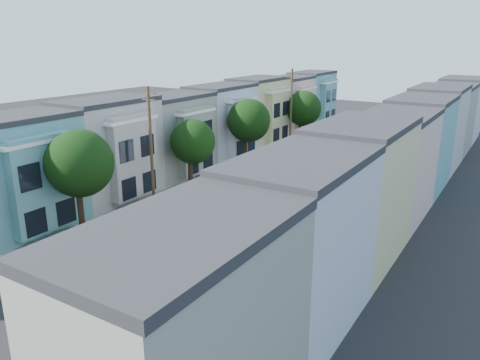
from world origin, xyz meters
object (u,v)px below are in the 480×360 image
at_px(utility_pole_far, 291,109).
at_px(parked_right_c, 343,177).
at_px(tree_far_r, 398,129).
at_px(lead_sedan, 301,180).
at_px(parked_left_d, 236,173).
at_px(parked_right_b, 247,244).
at_px(tree_e, 303,109).
at_px(tree_c, 192,142).
at_px(parked_left_c, 153,208).
at_px(tree_d, 248,121).
at_px(parked_right_a, 206,273).
at_px(utility_pole_near, 151,148).
at_px(tree_b, 79,164).
at_px(motorcycle, 111,344).
at_px(parked_left_b, 85,237).
at_px(parked_right_d, 380,152).
at_px(fedex_truck, 260,188).

bearing_deg(utility_pole_far, parked_right_c, -44.46).
bearing_deg(utility_pole_far, tree_far_r, 4.14).
bearing_deg(lead_sedan, parked_left_d, -176.02).
distance_m(utility_pole_far, parked_right_b, 31.75).
bearing_deg(tree_e, tree_c, -90.00).
xyz_separation_m(tree_c, parked_left_c, (1.40, -7.19, -3.92)).
relative_size(tree_d, parked_right_a, 1.94).
distance_m(tree_d, utility_pole_near, 15.40).
distance_m(tree_e, utility_pole_far, 3.69).
xyz_separation_m(tree_b, parked_left_c, (1.40, 5.55, -4.72)).
bearing_deg(tree_e, tree_b, -90.00).
bearing_deg(utility_pole_far, tree_d, -90.01).
height_order(tree_b, motorcycle, tree_b).
bearing_deg(tree_b, tree_c, 90.00).
height_order(tree_e, parked_left_c, tree_e).
bearing_deg(parked_left_b, tree_far_r, 66.70).
height_order(parked_right_b, parked_right_d, parked_right_b).
xyz_separation_m(utility_pole_near, motorcycle, (11.25, -15.45, -4.74)).
relative_size(tree_far_r, parked_left_d, 1.31).
distance_m(tree_d, parked_left_c, 17.76).
bearing_deg(tree_c, parked_left_d, 74.92).
distance_m(parked_left_b, parked_right_d, 37.60).
bearing_deg(parked_right_a, tree_c, 123.82).
xyz_separation_m(tree_c, parked_right_d, (11.20, 22.34, -4.06)).
bearing_deg(fedex_truck, tree_c, 168.35).
distance_m(tree_far_r, fedex_truck, 22.96).
bearing_deg(motorcycle, utility_pole_near, 128.76).
height_order(parked_left_b, parked_right_b, parked_left_b).
bearing_deg(tree_c, parked_right_d, 63.37).
xyz_separation_m(tree_b, tree_d, (0.00, 22.69, -0.29)).
bearing_deg(parked_right_a, utility_pole_far, 102.33).
height_order(tree_far_r, parked_right_b, tree_far_r).
relative_size(tree_d, utility_pole_near, 0.76).
height_order(tree_b, utility_pole_far, utility_pole_far).
bearing_deg(tree_far_r, parked_left_d, -125.88).
relative_size(tree_d, motorcycle, 3.87).
bearing_deg(fedex_truck, parked_right_d, 74.30).
xyz_separation_m(utility_pole_far, lead_sedan, (8.26, -14.40, -4.42)).
distance_m(tree_b, parked_right_c, 25.40).
xyz_separation_m(tree_b, utility_pole_near, (0.00, 7.28, -0.34)).
relative_size(tree_far_r, parked_right_a, 1.36).
bearing_deg(parked_left_c, utility_pole_near, 123.18).
height_order(tree_d, utility_pole_near, utility_pole_near).
bearing_deg(tree_b, utility_pole_far, 90.00).
distance_m(tree_b, tree_e, 36.96).
bearing_deg(parked_left_b, tree_d, 88.45).
bearing_deg(parked_left_b, parked_left_c, 85.10).
bearing_deg(tree_c, tree_d, 90.00).
bearing_deg(parked_left_c, parked_right_d, 65.97).
xyz_separation_m(tree_d, parked_left_b, (1.40, -23.91, -4.43)).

